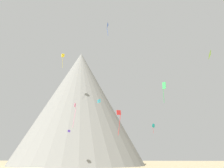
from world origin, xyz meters
The scene contains 10 objects.
rock_massif centered at (-13.06, 73.70, 22.58)m, with size 62.32×62.32×48.85m.
kite_teal_low centered at (15.83, 54.48, 13.25)m, with size 1.14×1.14×3.22m.
kite_cyan_mid centered at (-1.54, 46.94, 20.41)m, with size 1.22×1.18×1.22m.
kite_blue_high centered at (3.44, 27.27, 36.22)m, with size 0.78×1.80×4.04m.
kite_yellow_high centered at (-16.60, 54.80, 39.74)m, with size 1.31×1.32×5.44m.
kite_lime_mid centered at (26.08, 20.19, 24.16)m, with size 1.43×2.26×2.05m.
kite_pink_low centered at (-2.77, 20.70, 12.61)m, with size 0.50×0.66×5.18m.
kite_green_mid centered at (15.90, 19.00, 16.84)m, with size 0.68×0.86×4.39m.
kite_red_low centered at (6.70, 19.14, 11.13)m, with size 0.92×0.68×5.09m.
kite_indigo_low centered at (-10.14, 44.39, 10.82)m, with size 0.95×0.97×0.76m.
Camera 1 is at (10.15, -31.44, 3.36)m, focal length 40.76 mm.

